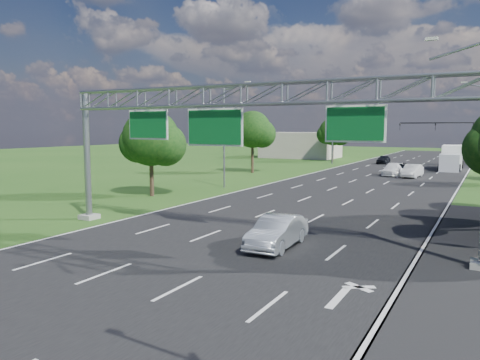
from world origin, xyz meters
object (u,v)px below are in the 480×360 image
Objects in this scene: traffic_signal at (461,133)px; silver_sedan at (277,232)px; sign_gantry at (245,107)px; box_truck at (452,158)px.

silver_sedan is (-4.93, -53.87, -4.39)m from traffic_signal.
sign_gantry is 53.51m from traffic_signal.
traffic_signal is 2.58× the size of silver_sedan.
silver_sedan is at bearing -97.24° from box_truck.
box_truck is at bearing 83.31° from silver_sedan.
silver_sedan is 0.52× the size of box_truck.
silver_sedan is 51.28m from box_truck.
traffic_signal is at bearing 69.12° from box_truck.
silver_sedan is at bearing -95.23° from traffic_signal.
box_truck is (-0.90, -2.75, -3.54)m from traffic_signal.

